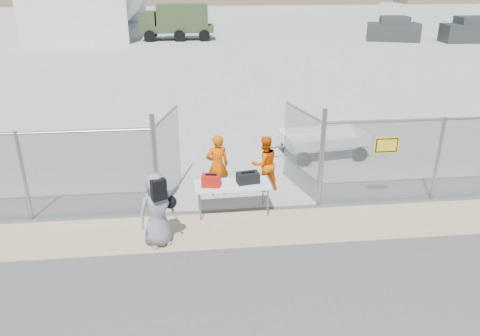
{
  "coord_description": "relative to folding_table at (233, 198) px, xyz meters",
  "views": [
    {
      "loc": [
        -1.12,
        -8.29,
        5.48
      ],
      "look_at": [
        0.0,
        2.0,
        1.1
      ],
      "focal_mm": 35.0,
      "sensor_mm": 36.0,
      "label": 1
    }
  ],
  "objects": [
    {
      "name": "ground",
      "position": [
        0.2,
        -1.82,
        -0.39
      ],
      "size": [
        160.0,
        160.0,
        0.0
      ],
      "primitive_type": "plane",
      "color": "#3F3D3D"
    },
    {
      "name": "tarmac_inside",
      "position": [
        0.2,
        40.18,
        -0.38
      ],
      "size": [
        160.0,
        80.0,
        0.01
      ],
      "primitive_type": "cube",
      "color": "#AAA99A",
      "rests_on": "ground"
    },
    {
      "name": "dirt_strip",
      "position": [
        0.2,
        -0.82,
        -0.38
      ],
      "size": [
        44.0,
        1.6,
        0.01
      ],
      "primitive_type": "cube",
      "color": "tan",
      "rests_on": "ground"
    },
    {
      "name": "chain_link_fence",
      "position": [
        0.2,
        0.18,
        0.71
      ],
      "size": [
        40.0,
        0.2,
        2.2
      ],
      "primitive_type": null,
      "color": "gray",
      "rests_on": "ground"
    },
    {
      "name": "folding_table",
      "position": [
        0.0,
        0.0,
        0.0
      ],
      "size": [
        1.84,
        0.82,
        0.77
      ],
      "primitive_type": null,
      "rotation": [
        0.0,
        0.0,
        0.03
      ],
      "color": "white",
      "rests_on": "ground"
    },
    {
      "name": "orange_bag",
      "position": [
        -0.51,
        -0.06,
        0.52
      ],
      "size": [
        0.48,
        0.36,
        0.27
      ],
      "primitive_type": "cube",
      "rotation": [
        0.0,
        0.0,
        -0.16
      ],
      "color": "red",
      "rests_on": "folding_table"
    },
    {
      "name": "black_duffel",
      "position": [
        0.37,
        0.03,
        0.51
      ],
      "size": [
        0.57,
        0.39,
        0.25
      ],
      "primitive_type": "cube",
      "rotation": [
        0.0,
        0.0,
        0.17
      ],
      "color": "black",
      "rests_on": "folding_table"
    },
    {
      "name": "security_worker_left",
      "position": [
        -0.3,
        1.06,
        0.44
      ],
      "size": [
        0.66,
        0.49,
        1.66
      ],
      "primitive_type": "imported",
      "rotation": [
        0.0,
        0.0,
        3.31
      ],
      "color": "#F35700",
      "rests_on": "ground"
    },
    {
      "name": "security_worker_right",
      "position": [
        0.96,
        1.2,
        0.38
      ],
      "size": [
        0.88,
        0.77,
        1.53
      ],
      "primitive_type": "imported",
      "rotation": [
        0.0,
        0.0,
        3.44
      ],
      "color": "#F35700",
      "rests_on": "ground"
    },
    {
      "name": "visitor",
      "position": [
        -1.72,
        -1.24,
        0.44
      ],
      "size": [
        0.96,
        0.81,
        1.66
      ],
      "primitive_type": "imported",
      "rotation": [
        0.0,
        0.0,
        0.42
      ],
      "color": "gray",
      "rests_on": "ground"
    },
    {
      "name": "utility_trailer",
      "position": [
        3.23,
        3.55,
        0.02
      ],
      "size": [
        3.58,
        2.17,
        0.82
      ],
      "primitive_type": null,
      "rotation": [
        0.0,
        0.0,
        0.13
      ],
      "color": "white",
      "rests_on": "ground"
    },
    {
      "name": "military_truck",
      "position": [
        -1.76,
        31.47,
        1.07
      ],
      "size": [
        6.18,
        2.41,
        2.92
      ],
      "primitive_type": null,
      "rotation": [
        0.0,
        0.0,
        -0.02
      ],
      "color": "#364625",
      "rests_on": "ground"
    },
    {
      "name": "parked_vehicle_near",
      "position": [
        16.75,
        29.94,
        0.55
      ],
      "size": [
        4.27,
        2.22,
        1.87
      ],
      "primitive_type": null,
      "rotation": [
        0.0,
        0.0,
        -0.09
      ],
      "color": "#2F322F",
      "rests_on": "ground"
    },
    {
      "name": "parked_vehicle_mid",
      "position": [
        16.25,
        28.75,
        0.57
      ],
      "size": [
        4.62,
        3.22,
        1.91
      ],
      "primitive_type": null,
      "rotation": [
        0.0,
        0.0,
        -0.34
      ],
      "color": "#2F322F",
      "rests_on": "ground"
    },
    {
      "name": "parked_vehicle_far",
      "position": [
        22.16,
        27.29,
        0.62
      ],
      "size": [
        4.56,
        2.24,
        2.02
      ],
      "primitive_type": null,
      "rotation": [
        0.0,
        0.0,
        -0.05
      ],
      "color": "#2F322F",
      "rests_on": "ground"
    }
  ]
}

